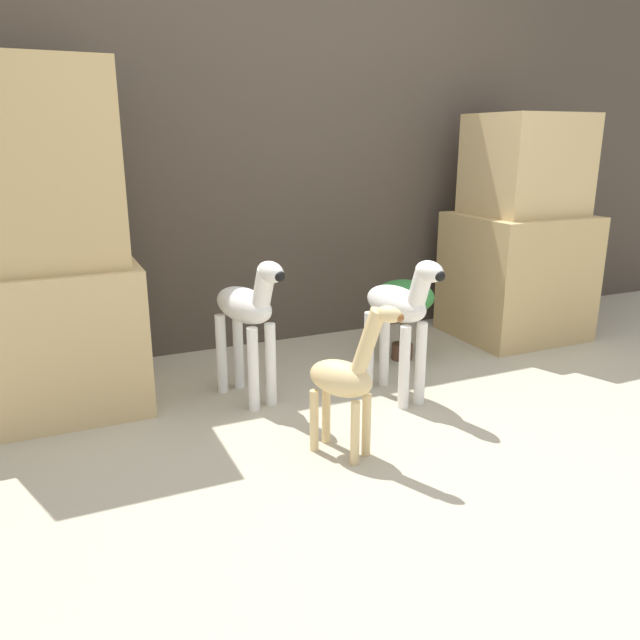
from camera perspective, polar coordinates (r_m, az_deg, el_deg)
name	(u,v)px	position (r m, az deg, el deg)	size (l,w,h in m)	color
ground_plane	(441,455)	(2.58, 10.99, -12.01)	(14.00, 14.00, 0.00)	#B2A88E
wall_back	(284,158)	(3.77, -3.29, 14.59)	(6.40, 0.08, 2.20)	#473D33
rock_pillar_left	(47,256)	(3.02, -23.69, 5.41)	(0.74, 0.67, 1.52)	tan
rock_pillar_right	(519,240)	(4.06, 17.77, 6.96)	(0.74, 0.67, 1.35)	tan
zebra_right	(400,313)	(2.93, 7.29, 0.63)	(0.21, 0.51, 0.70)	white
zebra_left	(248,315)	(2.90, -6.64, 0.49)	(0.26, 0.51, 0.70)	white
giraffe_figurine	(346,379)	(2.41, 2.37, -5.38)	(0.29, 0.39, 0.64)	#E0C184
potted_palm_front	(404,300)	(3.49, 7.68, 1.80)	(0.33, 0.33, 0.46)	#513323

